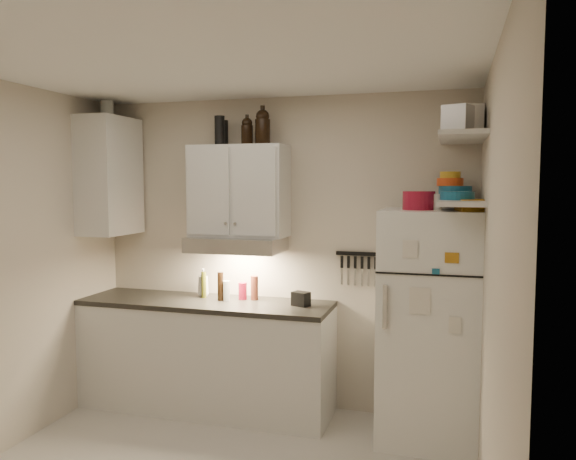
# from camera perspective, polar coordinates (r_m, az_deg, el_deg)

# --- Properties ---
(ceiling) EXTENTS (3.20, 3.00, 0.02)m
(ceiling) POSITION_cam_1_polar(r_m,az_deg,el_deg) (3.39, -8.76, 16.99)
(ceiling) COLOR white
(ceiling) RESTS_ON ground
(back_wall) EXTENTS (3.20, 0.02, 2.60)m
(back_wall) POSITION_cam_1_polar(r_m,az_deg,el_deg) (4.76, -0.82, -2.34)
(back_wall) COLOR beige
(back_wall) RESTS_ON ground
(right_wall) EXTENTS (0.02, 3.00, 2.60)m
(right_wall) POSITION_cam_1_polar(r_m,az_deg,el_deg) (3.07, 20.18, -6.62)
(right_wall) COLOR beige
(right_wall) RESTS_ON ground
(base_cabinet) EXTENTS (2.10, 0.60, 0.88)m
(base_cabinet) POSITION_cam_1_polar(r_m,az_deg,el_deg) (4.85, -8.29, -12.65)
(base_cabinet) COLOR silver
(base_cabinet) RESTS_ON floor
(countertop) EXTENTS (2.10, 0.62, 0.04)m
(countertop) POSITION_cam_1_polar(r_m,az_deg,el_deg) (4.74, -8.36, -7.34)
(countertop) COLOR black
(countertop) RESTS_ON base_cabinet
(upper_cabinet) EXTENTS (0.80, 0.33, 0.75)m
(upper_cabinet) POSITION_cam_1_polar(r_m,az_deg,el_deg) (4.66, -5.00, 3.96)
(upper_cabinet) COLOR silver
(upper_cabinet) RESTS_ON back_wall
(side_cabinet) EXTENTS (0.33, 0.55, 1.00)m
(side_cabinet) POSITION_cam_1_polar(r_m,az_deg,el_deg) (5.07, -17.68, 5.24)
(side_cabinet) COLOR silver
(side_cabinet) RESTS_ON left_wall
(range_hood) EXTENTS (0.76, 0.46, 0.12)m
(range_hood) POSITION_cam_1_polar(r_m,az_deg,el_deg) (4.62, -5.26, -1.45)
(range_hood) COLOR silver
(range_hood) RESTS_ON back_wall
(fridge) EXTENTS (0.70, 0.68, 1.70)m
(fridge) POSITION_cam_1_polar(r_m,az_deg,el_deg) (4.29, 14.11, -9.39)
(fridge) COLOR white
(fridge) RESTS_ON floor
(shelf_hi) EXTENTS (0.30, 0.95, 0.03)m
(shelf_hi) POSITION_cam_1_polar(r_m,az_deg,el_deg) (4.04, 17.30, 8.97)
(shelf_hi) COLOR silver
(shelf_hi) RESTS_ON right_wall
(shelf_lo) EXTENTS (0.30, 0.95, 0.03)m
(shelf_lo) POSITION_cam_1_polar(r_m,az_deg,el_deg) (4.03, 17.15, 2.72)
(shelf_lo) COLOR silver
(shelf_lo) RESTS_ON right_wall
(knife_strip) EXTENTS (0.42, 0.02, 0.03)m
(knife_strip) POSITION_cam_1_polar(r_m,az_deg,el_deg) (4.58, 7.50, -2.41)
(knife_strip) COLOR black
(knife_strip) RESTS_ON back_wall
(dutch_oven) EXTENTS (0.30, 0.30, 0.13)m
(dutch_oven) POSITION_cam_1_polar(r_m,az_deg,el_deg) (4.12, 13.14, 2.94)
(dutch_oven) COLOR maroon
(dutch_oven) RESTS_ON fridge
(book_stack) EXTENTS (0.24, 0.28, 0.08)m
(book_stack) POSITION_cam_1_polar(r_m,az_deg,el_deg) (4.02, 18.24, 2.41)
(book_stack) COLOR #AF7115
(book_stack) RESTS_ON fridge
(spice_jar) EXTENTS (0.08, 0.08, 0.11)m
(spice_jar) POSITION_cam_1_polar(r_m,az_deg,el_deg) (4.10, 14.94, 2.75)
(spice_jar) COLOR silver
(spice_jar) RESTS_ON fridge
(stock_pot) EXTENTS (0.40, 0.40, 0.22)m
(stock_pot) POSITION_cam_1_polar(r_m,az_deg,el_deg) (4.29, 18.30, 10.38)
(stock_pot) COLOR silver
(stock_pot) RESTS_ON shelf_hi
(tin_a) EXTENTS (0.21, 0.19, 0.20)m
(tin_a) POSITION_cam_1_polar(r_m,az_deg,el_deg) (4.04, 17.77, 10.58)
(tin_a) COLOR #AAAAAD
(tin_a) RESTS_ON shelf_hi
(tin_b) EXTENTS (0.20, 0.20, 0.16)m
(tin_b) POSITION_cam_1_polar(r_m,az_deg,el_deg) (3.71, 16.86, 10.82)
(tin_b) COLOR #AAAAAD
(tin_b) RESTS_ON shelf_hi
(bowl_teal) EXTENTS (0.24, 0.24, 0.10)m
(bowl_teal) POSITION_cam_1_polar(r_m,az_deg,el_deg) (4.30, 16.62, 3.68)
(bowl_teal) COLOR #175C80
(bowl_teal) RESTS_ON shelf_lo
(bowl_orange) EXTENTS (0.19, 0.19, 0.06)m
(bowl_orange) POSITION_cam_1_polar(r_m,az_deg,el_deg) (4.29, 16.14, 4.71)
(bowl_orange) COLOR #DB4514
(bowl_orange) RESTS_ON bowl_teal
(bowl_yellow) EXTENTS (0.15, 0.15, 0.05)m
(bowl_yellow) POSITION_cam_1_polar(r_m,az_deg,el_deg) (4.29, 16.16, 5.40)
(bowl_yellow) COLOR gold
(bowl_yellow) RESTS_ON bowl_orange
(plates) EXTENTS (0.25, 0.25, 0.06)m
(plates) POSITION_cam_1_polar(r_m,az_deg,el_deg) (4.05, 16.80, 3.36)
(plates) COLOR #175C80
(plates) RESTS_ON shelf_lo
(growler_a) EXTENTS (0.11, 0.11, 0.23)m
(growler_a) POSITION_cam_1_polar(r_m,az_deg,el_deg) (4.66, -4.18, 10.00)
(growler_a) COLOR black
(growler_a) RESTS_ON upper_cabinet
(growler_b) EXTENTS (0.15, 0.15, 0.29)m
(growler_b) POSITION_cam_1_polar(r_m,az_deg,el_deg) (4.59, -2.59, 10.45)
(growler_b) COLOR black
(growler_b) RESTS_ON upper_cabinet
(thermos_a) EXTENTS (0.11, 0.11, 0.24)m
(thermos_a) POSITION_cam_1_polar(r_m,az_deg,el_deg) (4.71, -6.96, 9.98)
(thermos_a) COLOR black
(thermos_a) RESTS_ON upper_cabinet
(thermos_b) EXTENTS (0.09, 0.09, 0.21)m
(thermos_b) POSITION_cam_1_polar(r_m,az_deg,el_deg) (4.80, -6.55, 9.73)
(thermos_b) COLOR black
(thermos_b) RESTS_ON upper_cabinet
(side_jar) EXTENTS (0.13, 0.13, 0.15)m
(side_jar) POSITION_cam_1_polar(r_m,az_deg,el_deg) (5.16, -17.91, 11.60)
(side_jar) COLOR silver
(side_jar) RESTS_ON side_cabinet
(soap_bottle) EXTENTS (0.13, 0.13, 0.27)m
(soap_bottle) POSITION_cam_1_polar(r_m,az_deg,el_deg) (4.89, -8.61, -5.12)
(soap_bottle) COLOR silver
(soap_bottle) RESTS_ON countertop
(pepper_mill) EXTENTS (0.08, 0.08, 0.20)m
(pepper_mill) POSITION_cam_1_polar(r_m,az_deg,el_deg) (4.70, -3.43, -5.89)
(pepper_mill) COLOR #5D291C
(pepper_mill) RESTS_ON countertop
(oil_bottle) EXTENTS (0.05, 0.05, 0.22)m
(oil_bottle) POSITION_cam_1_polar(r_m,az_deg,el_deg) (4.83, -8.54, -5.53)
(oil_bottle) COLOR #555715
(oil_bottle) RESTS_ON countertop
(vinegar_bottle) EXTENTS (0.06, 0.06, 0.24)m
(vinegar_bottle) POSITION_cam_1_polar(r_m,az_deg,el_deg) (4.70, -6.87, -5.69)
(vinegar_bottle) COLOR black
(vinegar_bottle) RESTS_ON countertop
(clear_bottle) EXTENTS (0.07, 0.07, 0.17)m
(clear_bottle) POSITION_cam_1_polar(r_m,az_deg,el_deg) (4.68, -6.26, -6.16)
(clear_bottle) COLOR silver
(clear_bottle) RESTS_ON countertop
(red_jar) EXTENTS (0.09, 0.09, 0.14)m
(red_jar) POSITION_cam_1_polar(r_m,az_deg,el_deg) (4.73, -4.63, -6.20)
(red_jar) COLOR maroon
(red_jar) RESTS_ON countertop
(caddy) EXTENTS (0.16, 0.14, 0.11)m
(caddy) POSITION_cam_1_polar(r_m,az_deg,el_deg) (4.48, 1.32, -7.00)
(caddy) COLOR black
(caddy) RESTS_ON countertop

